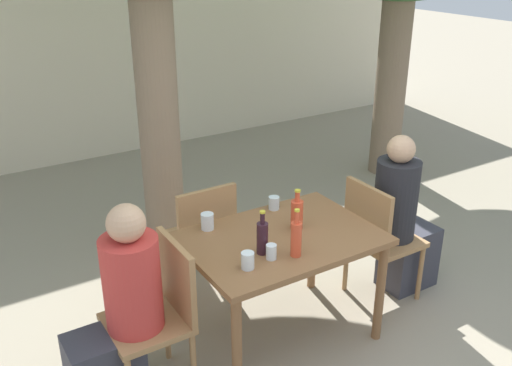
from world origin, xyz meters
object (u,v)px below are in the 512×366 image
object	(u,v)px
person_seated_0	(119,321)
drinking_glass_2	(271,252)
drinking_glass_1	(274,203)
wine_bottle_1	(262,237)
dining_table_front	(281,250)
patio_chair_1	(377,234)
person_seated_1	(402,224)
patio_chair_2	(201,235)
soda_bottle_0	(296,238)
patio_chair_0	(160,308)
soda_bottle_2	(297,214)
drinking_glass_3	(207,221)
drinking_glass_0	(248,260)

from	to	relation	value
person_seated_0	drinking_glass_2	world-z (taller)	person_seated_0
drinking_glass_1	drinking_glass_2	size ratio (longest dim) A/B	1.00
wine_bottle_1	drinking_glass_1	size ratio (longest dim) A/B	3.05
dining_table_front	patio_chair_1	distance (m)	0.84
patio_chair_1	person_seated_1	xyz separation A→B (m)	(0.24, -0.00, 0.02)
drinking_glass_2	drinking_glass_1	bearing A→B (deg)	55.06
patio_chair_2	person_seated_1	size ratio (longest dim) A/B	0.75
soda_bottle_0	dining_table_front	bearing A→B (deg)	75.44
soda_bottle_0	patio_chair_0	bearing A→B (deg)	162.69
patio_chair_2	person_seated_1	xyz separation A→B (m)	(1.31, -0.65, 0.02)
patio_chair_1	wine_bottle_1	xyz separation A→B (m)	(-1.04, -0.11, 0.33)
patio_chair_0	drinking_glass_2	bearing A→B (deg)	72.81
soda_bottle_2	drinking_glass_1	bearing A→B (deg)	83.79
drinking_glass_2	patio_chair_0	bearing A→B (deg)	162.81
soda_bottle_2	drinking_glass_1	world-z (taller)	soda_bottle_2
dining_table_front	drinking_glass_3	distance (m)	0.50
patio_chair_2	drinking_glass_0	size ratio (longest dim) A/B	9.38
soda_bottle_0	wine_bottle_1	distance (m)	0.20
wine_bottle_1	drinking_glass_2	world-z (taller)	wine_bottle_1
soda_bottle_0	drinking_glass_1	bearing A→B (deg)	68.09
drinking_glass_1	drinking_glass_3	distance (m)	0.52
person_seated_1	drinking_glass_0	distance (m)	1.48
drinking_glass_3	patio_chair_0	bearing A→B (deg)	-145.85
patio_chair_1	soda_bottle_2	world-z (taller)	soda_bottle_2
soda_bottle_2	drinking_glass_1	distance (m)	0.32
soda_bottle_2	drinking_glass_1	size ratio (longest dim) A/B	2.99
patio_chair_1	soda_bottle_0	xyz separation A→B (m)	(-0.89, -0.24, 0.34)
dining_table_front	patio_chair_1	xyz separation A→B (m)	(0.83, 0.00, -0.13)
patio_chair_2	soda_bottle_2	xyz separation A→B (m)	(0.38, -0.62, 0.33)
soda_bottle_2	soda_bottle_0	bearing A→B (deg)	-126.43
soda_bottle_0	drinking_glass_0	bearing A→B (deg)	174.60
person_seated_0	person_seated_1	bearing A→B (deg)	90.00
dining_table_front	drinking_glass_1	size ratio (longest dim) A/B	13.23
drinking_glass_3	dining_table_front	bearing A→B (deg)	-43.39
patio_chair_1	soda_bottle_2	size ratio (longest dim) A/B	3.45
soda_bottle_0	drinking_glass_0	distance (m)	0.32
soda_bottle_0	wine_bottle_1	xyz separation A→B (m)	(-0.15, 0.13, -0.01)
patio_chair_1	drinking_glass_3	xyz separation A→B (m)	(-1.18, 0.33, 0.28)
wine_bottle_1	person_seated_0	bearing A→B (deg)	172.59
drinking_glass_0	drinking_glass_1	xyz separation A→B (m)	(0.55, 0.56, -0.00)
person_seated_0	soda_bottle_0	xyz separation A→B (m)	(1.01, -0.24, 0.33)
person_seated_0	soda_bottle_0	distance (m)	1.09
person_seated_1	soda_bottle_0	size ratio (longest dim) A/B	4.16
person_seated_1	drinking_glass_0	bearing A→B (deg)	98.29
patio_chair_2	drinking_glass_1	bearing A→B (deg)	143.25
drinking_glass_3	drinking_glass_0	bearing A→B (deg)	-92.73
patio_chair_2	drinking_glass_2	bearing A→B (deg)	92.37
patio_chair_0	person_seated_0	world-z (taller)	person_seated_0
dining_table_front	drinking_glass_0	size ratio (longest dim) A/B	12.05
wine_bottle_1	person_seated_1	bearing A→B (deg)	4.97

